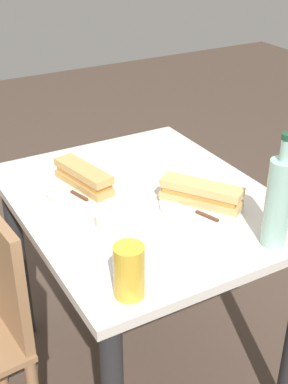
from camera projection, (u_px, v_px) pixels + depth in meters
ground_plane at (144, 367)px, 2.09m from camera, size 8.00×8.00×0.00m
dining_table at (144, 233)px, 1.78m from camera, size 0.96×0.78×0.77m
plate_near at (200, 205)px, 1.66m from camera, size 0.26×0.26×0.01m
baguette_sandwich_near at (201, 193)px, 1.64m from camera, size 0.25×0.20×0.07m
knife_near at (197, 212)px, 1.60m from camera, size 0.17×0.07×0.01m
plate_far at (84, 188)px, 1.75m from camera, size 0.26×0.26×0.01m
baguette_sandwich_far at (84, 177)px, 1.73m from camera, size 0.25×0.12×0.07m
knife_far at (72, 192)px, 1.71m from camera, size 0.18×0.06×0.01m
water_bottle at (278, 201)px, 1.42m from camera, size 0.07×0.07×0.33m
beer_glass at (129, 271)px, 1.26m from camera, size 0.08×0.08×0.14m
olive_bowl at (110, 219)px, 1.57m from camera, size 0.09×0.09×0.03m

